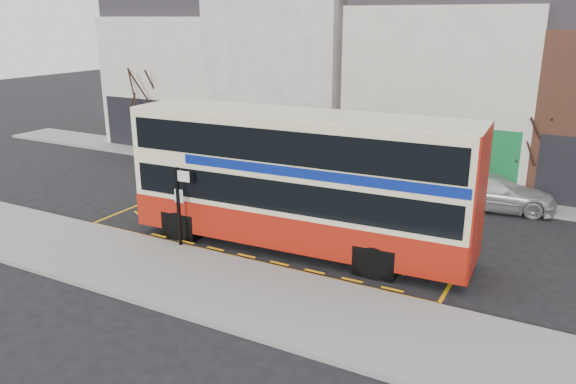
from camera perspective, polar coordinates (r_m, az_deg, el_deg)
The scene contains 15 objects.
ground at distance 19.77m, azimuth -5.06°, elevation -6.55°, with size 120.00×120.00×0.00m, color black.
pavement at distance 18.05m, azimuth -9.12°, elevation -8.88°, with size 40.00×4.00×0.15m, color gray.
kerb at distance 19.45m, azimuth -5.67°, elevation -6.73°, with size 40.00×0.15×0.15m, color gray.
far_pavement at distance 28.99m, azimuth 6.98°, elevation 1.38°, with size 50.00×3.00×0.15m, color gray.
road_markings at distance 21.00m, azimuth -2.65°, elevation -5.00°, with size 14.00×3.40×0.01m, color #F5AB0C, non-canonical shape.
terrace_far_left at distance 38.29m, azimuth -9.91°, elevation 12.37°, with size 8.00×8.01×10.80m.
terrace_left at distance 33.90m, azimuth 1.02°, elevation 12.84°, with size 8.00×8.01×11.80m.
terrace_green_shop at distance 30.84m, azimuth 16.32°, elevation 11.25°, with size 9.00×8.01×11.30m.
double_decker_bus at distance 19.59m, azimuth 1.22°, elevation 1.30°, with size 12.36×3.41×4.89m.
bus_stop_post at distance 20.02m, azimuth -10.95°, elevation -0.70°, with size 0.72×0.14×2.89m.
car_silver at distance 32.33m, azimuth -10.66°, elevation 3.89°, with size 1.47×3.65×1.24m, color #9A9A9E.
car_grey at distance 27.06m, azimuth 9.49°, elevation 1.34°, with size 1.33×3.82×1.26m, color #484D51.
car_white at distance 25.84m, azimuth 20.01°, elevation 0.03°, with size 2.13×5.23×1.52m, color #B8B8B8.
street_tree_left at distance 35.70m, azimuth -14.36°, elevation 11.07°, with size 2.99×2.99×6.46m.
street_tree_right at distance 27.03m, azimuth 23.96°, elevation 6.12°, with size 2.32×2.32×5.01m.
Camera 1 is at (10.11, -14.99, 7.99)m, focal length 35.00 mm.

